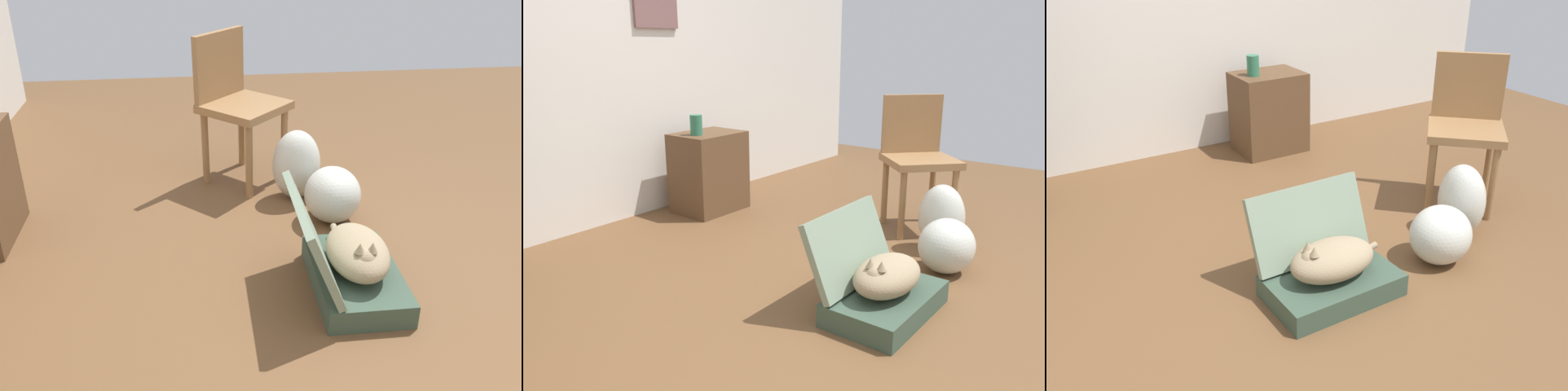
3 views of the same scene
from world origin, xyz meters
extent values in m
plane|color=brown|center=(0.00, 0.00, 0.00)|extent=(7.68, 7.68, 0.00)
cube|color=#384C3D|center=(0.04, -0.05, 0.06)|extent=(0.63, 0.39, 0.12)
cube|color=gray|center=(0.04, 0.16, 0.30)|extent=(0.63, 0.18, 0.37)
ellipsoid|color=#998466|center=(0.04, -0.05, 0.20)|extent=(0.44, 0.28, 0.18)
sphere|color=#998466|center=(-0.08, -0.05, 0.24)|extent=(0.10, 0.10, 0.10)
cone|color=#998466|center=(-0.08, -0.08, 0.30)|extent=(0.05, 0.05, 0.05)
cone|color=#998466|center=(-0.08, -0.02, 0.30)|extent=(0.05, 0.05, 0.05)
cylinder|color=#998466|center=(0.24, -0.01, 0.16)|extent=(0.20, 0.03, 0.07)
ellipsoid|color=silver|center=(0.71, -0.09, 0.16)|extent=(0.34, 0.32, 0.32)
ellipsoid|color=silver|center=(1.01, 0.06, 0.22)|extent=(0.24, 0.29, 0.43)
cylinder|color=olive|center=(1.04, 0.35, 0.24)|extent=(0.04, 0.04, 0.47)
cylinder|color=olive|center=(1.30, 0.09, 0.24)|extent=(0.04, 0.04, 0.47)
cylinder|color=olive|center=(1.28, 0.60, 0.24)|extent=(0.04, 0.04, 0.47)
cylinder|color=olive|center=(1.54, 0.35, 0.24)|extent=(0.04, 0.04, 0.47)
cube|color=olive|center=(1.29, 0.35, 0.50)|extent=(0.63, 0.63, 0.05)
cube|color=olive|center=(1.43, 0.49, 0.73)|extent=(0.34, 0.33, 0.41)
camera|label=1|loc=(-2.10, 0.64, 1.63)|focal=39.41mm
camera|label=2|loc=(-2.10, -1.08, 1.27)|focal=36.20mm
camera|label=3|loc=(-1.26, -1.93, 1.65)|focal=38.80mm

